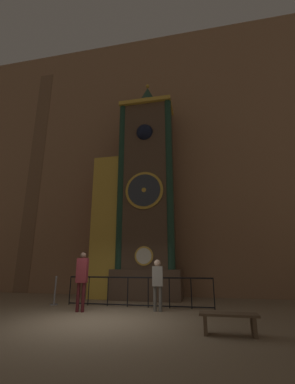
% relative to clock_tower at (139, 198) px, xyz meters
% --- Properties ---
extents(ground_plane, '(28.00, 28.00, 0.00)m').
position_rel_clock_tower_xyz_m(ground_plane, '(-0.04, -4.59, -4.52)').
color(ground_plane, '#847056').
extents(cathedral_back_wall, '(24.00, 0.32, 15.06)m').
position_rel_clock_tower_xyz_m(cathedral_back_wall, '(-0.13, 1.21, 3.00)').
color(cathedral_back_wall, '#936B4C').
rests_on(cathedral_back_wall, ground_plane).
extents(clock_tower, '(4.09, 1.84, 10.87)m').
position_rel_clock_tower_xyz_m(clock_tower, '(0.00, 0.00, 0.00)').
color(clock_tower, brown).
rests_on(clock_tower, ground_plane).
extents(railing_fence, '(5.31, 0.05, 1.01)m').
position_rel_clock_tower_xyz_m(railing_fence, '(0.50, -2.10, -3.96)').
color(railing_fence, black).
rests_on(railing_fence, ground_plane).
extents(visitor_near, '(0.36, 0.25, 1.83)m').
position_rel_clock_tower_xyz_m(visitor_near, '(-1.05, -3.42, -3.42)').
color(visitor_near, '#461518').
rests_on(visitor_near, ground_plane).
extents(visitor_far, '(0.36, 0.26, 1.60)m').
position_rel_clock_tower_xyz_m(visitor_far, '(1.35, -2.82, -3.56)').
color(visitor_far, '#58554F').
rests_on(visitor_far, ground_plane).
extents(stanchion_post, '(0.28, 0.28, 1.02)m').
position_rel_clock_tower_xyz_m(stanchion_post, '(-2.65, -2.27, -4.19)').
color(stanchion_post, gray).
rests_on(stanchion_post, ground_plane).
extents(visitor_bench, '(1.24, 0.40, 0.44)m').
position_rel_clock_tower_xyz_m(visitor_bench, '(3.32, -5.30, -4.21)').
color(visitor_bench, brown).
rests_on(visitor_bench, ground_plane).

